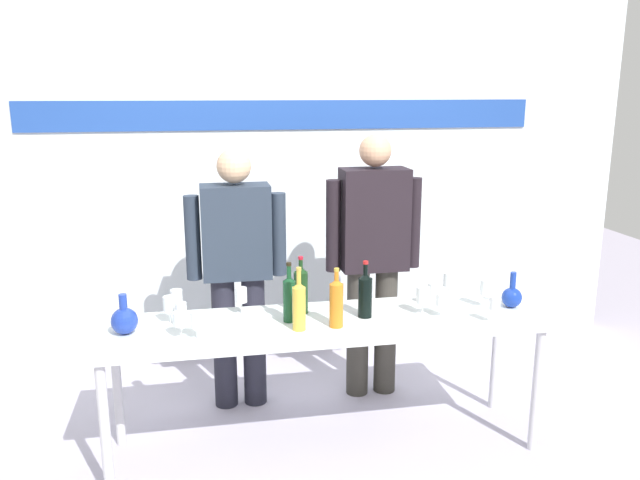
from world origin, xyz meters
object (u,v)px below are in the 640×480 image
at_px(decanter_blue_left, 124,320).
at_px(wine_bottle_1, 289,297).
at_px(decanter_blue_right, 512,296).
at_px(wine_glass_left_3, 176,297).
at_px(wine_glass_left_1, 197,321).
at_px(wine_glass_left_5, 241,296).
at_px(wine_glass_right_2, 433,290).
at_px(wine_bottle_2, 336,302).
at_px(wine_bottle_4, 301,289).
at_px(wine_glass_right_4, 423,296).
at_px(display_table, 325,331).
at_px(wine_glass_left_4, 180,320).
at_px(presenter_right, 373,251).
at_px(wine_glass_right_5, 495,304).
at_px(wine_glass_right_3, 442,300).
at_px(wine_glass_left_2, 181,310).
at_px(wine_glass_right_0, 486,288).
at_px(wine_glass_left_0, 170,304).
at_px(wine_bottle_0, 299,305).
at_px(wine_glass_right_1, 449,280).
at_px(wine_bottle_3, 365,294).
at_px(presenter_left, 237,264).

height_order(decanter_blue_left, wine_bottle_1, wine_bottle_1).
xyz_separation_m(decanter_blue_right, wine_glass_left_3, (-1.81, 0.22, 0.04)).
distance_m(wine_bottle_1, wine_glass_left_1, 0.50).
bearing_deg(wine_glass_left_5, decanter_blue_right, -6.76).
bearing_deg(wine_glass_right_2, wine_glass_left_5, 176.09).
xyz_separation_m(wine_bottle_2, wine_glass_left_3, (-0.80, 0.32, -0.03)).
bearing_deg(wine_bottle_4, wine_glass_right_4, -12.11).
relative_size(display_table, wine_glass_left_4, 18.07).
relative_size(presenter_right, wine_glass_left_1, 12.30).
distance_m(wine_bottle_1, wine_glass_right_5, 1.06).
height_order(decanter_blue_left, wine_glass_right_5, decanter_blue_left).
relative_size(wine_glass_left_1, wine_glass_right_3, 1.06).
xyz_separation_m(wine_glass_left_2, wine_glass_left_3, (-0.03, 0.18, 0.01)).
height_order(wine_glass_right_4, wine_glass_right_5, wine_glass_right_4).
bearing_deg(wine_glass_left_5, wine_glass_left_3, 173.22).
bearing_deg(wine_glass_left_2, wine_glass_right_0, -0.21).
distance_m(wine_glass_left_1, wine_glass_left_3, 0.37).
height_order(wine_bottle_4, wine_glass_right_0, wine_bottle_4).
bearing_deg(decanter_blue_right, wine_bottle_1, 179.36).
height_order(wine_glass_left_3, wine_glass_right_5, wine_glass_left_3).
xyz_separation_m(wine_glass_left_5, wine_glass_right_2, (1.05, -0.07, -0.01)).
bearing_deg(wine_glass_right_3, wine_glass_left_1, -177.04).
xyz_separation_m(wine_glass_left_5, wine_glass_right_0, (1.33, -0.15, 0.01)).
xyz_separation_m(wine_glass_left_3, wine_glass_right_4, (1.29, -0.22, 0.00)).
bearing_deg(wine_glass_left_0, wine_glass_left_1, -60.52).
bearing_deg(wine_glass_left_3, wine_glass_left_5, -6.78).
bearing_deg(wine_glass_left_5, wine_glass_right_0, -6.29).
bearing_deg(wine_glass_left_4, wine_bottle_0, -1.11).
xyz_separation_m(decanter_blue_left, wine_bottle_4, (0.90, 0.13, 0.06)).
bearing_deg(wine_glass_right_1, wine_bottle_2, -156.63).
bearing_deg(wine_glass_right_2, wine_bottle_3, -166.81).
xyz_separation_m(wine_bottle_4, wine_glass_right_3, (0.72, -0.20, -0.05)).
relative_size(wine_glass_left_4, wine_glass_left_5, 0.88).
height_order(wine_glass_left_0, wine_glass_left_1, wine_glass_left_0).
bearing_deg(wine_glass_right_0, wine_glass_left_3, 173.61).
relative_size(wine_bottle_0, wine_glass_right_4, 2.16).
distance_m(wine_bottle_1, wine_glass_left_2, 0.55).
height_order(wine_bottle_0, wine_glass_left_5, wine_bottle_0).
xyz_separation_m(wine_bottle_4, wine_glass_left_3, (-0.66, 0.09, -0.03)).
relative_size(wine_bottle_1, wine_glass_left_5, 2.17).
bearing_deg(wine_glass_right_4, wine_bottle_2, -168.99).
bearing_deg(display_table, wine_glass_left_3, 164.19).
distance_m(wine_glass_right_3, wine_glass_right_5, 0.27).
xyz_separation_m(decanter_blue_right, wine_bottle_3, (-0.84, 0.01, 0.06)).
relative_size(wine_bottle_4, wine_glass_left_2, 2.41).
distance_m(wine_glass_left_0, wine_glass_left_1, 0.27).
bearing_deg(presenter_left, wine_bottle_0, -69.40).
bearing_deg(wine_glass_right_4, wine_bottle_4, 167.89).
height_order(wine_bottle_0, wine_glass_right_5, wine_bottle_0).
bearing_deg(wine_glass_left_0, wine_bottle_1, -8.42).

